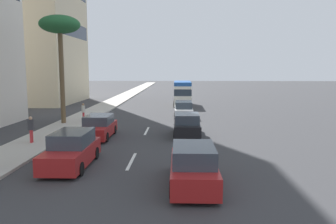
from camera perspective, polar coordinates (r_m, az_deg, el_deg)
name	(u,v)px	position (r m, az deg, el deg)	size (l,w,h in m)	color
ground_plane	(154,116)	(34.01, -2.36, -0.66)	(198.00, 198.00, 0.00)	#38383A
sidewalk_right	(89,115)	(35.13, -13.45, -0.48)	(162.00, 3.05, 0.15)	#B2ADA3
lane_stripe_mid	(132,161)	(17.59, -6.28, -8.36)	(3.20, 0.16, 0.01)	silver
lane_stripe_far	(147,131)	(25.83, -3.67, -3.24)	(3.20, 0.16, 0.01)	silver
car_lead	(98,127)	(23.72, -11.84, -2.53)	(4.47, 1.93, 1.56)	#A51E1E
car_third	(187,125)	(23.89, 3.25, -2.27)	(4.32, 1.89, 1.61)	black
car_fourth	(184,110)	(33.04, 2.69, 0.42)	(4.78, 1.83, 1.59)	white
car_fifth	(193,167)	(13.81, 4.36, -9.30)	(4.66, 1.89, 1.72)	#A51E1E
minibus_sixth	(182,93)	(43.14, 2.49, 3.35)	(6.53, 2.27, 3.15)	silver
car_seventh	(72,150)	(17.09, -16.19, -6.30)	(4.60, 1.89, 1.72)	#A51E1E
pedestrian_mid_block	(31,128)	(22.61, -22.44, -2.59)	(0.30, 0.33, 1.67)	red
pedestrian_by_tree	(83,111)	(30.59, -14.31, 0.12)	(0.39, 0.36, 1.58)	red
palm_tree	(60,28)	(29.93, -18.06, 13.56)	(3.36, 3.36, 9.06)	brown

